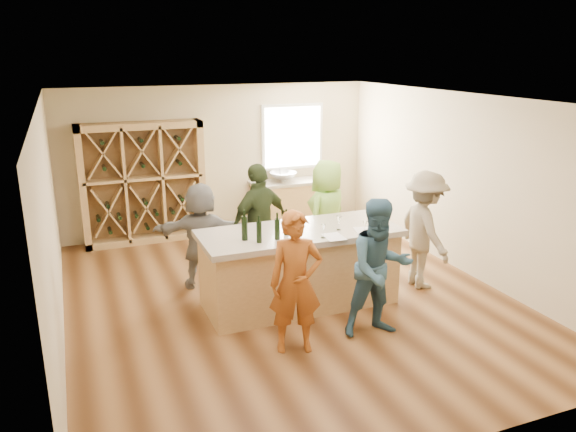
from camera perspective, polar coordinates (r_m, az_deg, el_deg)
name	(u,v)px	position (r m, az deg, el deg)	size (l,w,h in m)	color
floor	(287,300)	(8.19, -0.13, -8.52)	(6.00, 7.00, 0.10)	brown
ceiling	(287,95)	(7.44, -0.15, 12.15)	(6.00, 7.00, 0.10)	white
wall_back	(219,159)	(10.99, -7.02, 5.82)	(6.00, 0.10, 2.80)	beige
wall_front	(449,310)	(4.77, 16.01, -9.18)	(6.00, 0.10, 2.80)	beige
wall_left	(46,228)	(7.19, -23.35, -1.16)	(0.10, 7.00, 2.80)	beige
wall_right	(468,184)	(9.23, 17.78, 3.10)	(0.10, 7.00, 2.80)	beige
window_frame	(292,137)	(11.32, 0.44, 8.05)	(1.30, 0.06, 1.30)	white
window_pane	(293,137)	(11.29, 0.51, 8.03)	(1.18, 0.01, 1.18)	white
wine_rack	(143,183)	(10.50, -14.50, 3.24)	(2.20, 0.45, 2.20)	tan
back_counter_base	(293,204)	(11.31, 0.48, 1.21)	(1.60, 0.58, 0.86)	tan
back_counter_top	(293,182)	(11.20, 0.48, 3.48)	(1.70, 0.62, 0.06)	#A89C89
sink	(283,177)	(11.10, -0.48, 4.01)	(0.54, 0.54, 0.19)	silver
faucet	(280,172)	(11.25, -0.81, 4.48)	(0.02, 0.02, 0.30)	silver
tasting_counter_base	(300,270)	(7.78, 1.18, -5.50)	(2.60, 1.00, 1.00)	tan
tasting_counter_top	(300,233)	(7.59, 1.20, -1.72)	(2.72, 1.12, 0.08)	#A89C89
wine_bottle_a	(245,228)	(7.16, -4.43, -1.24)	(0.08, 0.08, 0.32)	black
wine_bottle_b	(259,232)	(7.06, -2.96, -1.66)	(0.07, 0.07, 0.27)	black
wine_bottle_d	(277,229)	(7.17, -1.10, -1.34)	(0.07, 0.07, 0.28)	black
wine_bottle_e	(286,225)	(7.35, -0.18, -0.91)	(0.07, 0.07, 0.27)	black
wine_glass_a	(294,238)	(7.02, 0.59, -2.22)	(0.06, 0.06, 0.16)	white
wine_glass_b	(323,231)	(7.26, 3.60, -1.58)	(0.07, 0.07, 0.17)	white
wine_glass_c	(365,228)	(7.47, 7.81, -1.21)	(0.06, 0.06, 0.17)	white
wine_glass_d	(339,223)	(7.59, 5.18, -0.69)	(0.08, 0.08, 0.20)	white
wine_glass_e	(370,222)	(7.76, 8.36, -0.56)	(0.06, 0.06, 0.16)	white
tasting_menu_a	(289,243)	(7.07, 0.14, -2.76)	(0.20, 0.27, 0.00)	white
tasting_menu_b	(334,237)	(7.33, 4.68, -2.11)	(0.24, 0.33, 0.00)	white
tasting_menu_c	(364,230)	(7.63, 7.74, -1.46)	(0.24, 0.32, 0.00)	white
person_near_left	(296,283)	(6.49, 0.79, -6.78)	(0.62, 0.45, 1.70)	#994C19
person_near_right	(380,268)	(6.93, 9.30, -5.27)	(0.85, 0.46, 1.74)	#335972
person_server	(424,230)	(8.48, 13.69, -1.39)	(1.13, 0.53, 1.76)	gray
person_far_mid	(260,224)	(8.42, -2.89, -0.77)	(1.07, 0.55, 1.83)	#263319
person_far_right	(327,216)	(8.89, 3.97, 0.01)	(0.88, 0.57, 1.79)	#8CC64C
person_far_left	(202,235)	(8.35, -8.77, -1.97)	(1.48, 0.53, 1.60)	slate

